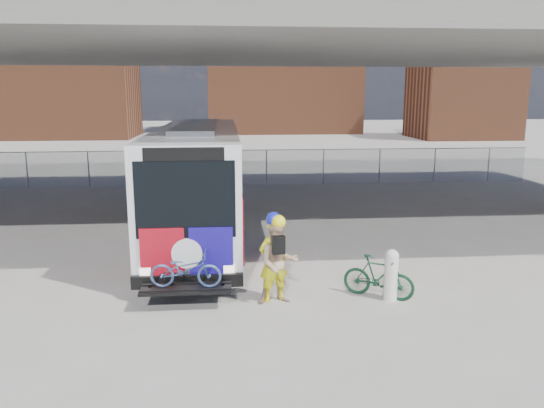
{
  "coord_description": "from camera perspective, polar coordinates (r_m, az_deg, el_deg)",
  "views": [
    {
      "loc": [
        -1.07,
        -15.21,
        4.66
      ],
      "look_at": [
        0.2,
        -0.59,
        1.6
      ],
      "focal_mm": 35.0,
      "sensor_mm": 36.0,
      "label": 1
    }
  ],
  "objects": [
    {
      "name": "bike_parked",
      "position": [
        12.62,
        11.39,
        -7.69
      ],
      "size": [
        1.68,
        1.26,
        1.0
      ],
      "primitive_type": "imported",
      "rotation": [
        0.0,
        0.0,
        1.04
      ],
      "color": "#123A23",
      "rests_on": "ground"
    },
    {
      "name": "cyclist_tan",
      "position": [
        11.94,
        0.69,
        -6.24
      ],
      "size": [
        0.99,
        0.81,
        2.05
      ],
      "rotation": [
        0.0,
        0.0,
        0.12
      ],
      "color": "tan",
      "rests_on": "ground"
    },
    {
      "name": "bus",
      "position": [
        17.96,
        -7.9,
        3.51
      ],
      "size": [
        2.67,
        12.9,
        3.69
      ],
      "color": "silver",
      "rests_on": "ground"
    },
    {
      "name": "cyclist_hivis",
      "position": [
        12.03,
        0.15,
        -5.89
      ],
      "size": [
        0.81,
        0.66,
        2.09
      ],
      "rotation": [
        0.0,
        0.0,
        3.48
      ],
      "color": "yellow",
      "rests_on": "ground"
    },
    {
      "name": "smokestack",
      "position": [
        72.23,
        7.47,
        17.91
      ],
      "size": [
        2.2,
        2.2,
        25.0
      ],
      "primitive_type": "cylinder",
      "color": "brown",
      "rests_on": "ground"
    },
    {
      "name": "bollard",
      "position": [
        12.5,
        12.7,
        -7.25
      ],
      "size": [
        0.31,
        0.31,
        1.2
      ],
      "color": "silver",
      "rests_on": "ground"
    },
    {
      "name": "overpass",
      "position": [
        19.33,
        -1.85,
        17.37
      ],
      "size": [
        40.0,
        16.0,
        7.95
      ],
      "color": "#605E59",
      "rests_on": "ground"
    },
    {
      "name": "chainlink_fence",
      "position": [
        27.42,
        -2.7,
        4.99
      ],
      "size": [
        30.0,
        0.06,
        30.0
      ],
      "color": "gray",
      "rests_on": "ground"
    },
    {
      "name": "ground",
      "position": [
        15.94,
        -0.91,
        -5.22
      ],
      "size": [
        160.0,
        160.0,
        0.0
      ],
      "primitive_type": "plane",
      "color": "#9E9991",
      "rests_on": "ground"
    },
    {
      "name": "brick_buildings",
      "position": [
        63.48,
        -2.95,
        12.45
      ],
      "size": [
        54.0,
        22.0,
        12.0
      ],
      "color": "brown",
      "rests_on": "ground"
    }
  ]
}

